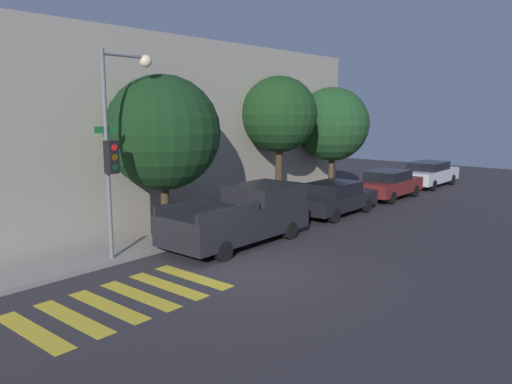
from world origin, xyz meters
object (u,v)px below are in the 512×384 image
at_px(sedan_far_end, 429,173).
at_px(tree_midblock, 279,115).
at_px(traffic_light_pole, 118,133).
at_px(sedan_middle, 388,184).
at_px(tree_near_corner, 163,133).
at_px(pickup_truck, 242,215).
at_px(sedan_near_corner, 334,198).
at_px(tree_far_end, 332,124).

xyz_separation_m(sedan_far_end, tree_midblock, (-11.28, 2.09, 3.37)).
bearing_deg(traffic_light_pole, tree_midblock, 5.56).
bearing_deg(traffic_light_pole, sedan_far_end, -3.69).
xyz_separation_m(sedan_middle, tree_midblock, (-6.09, 2.09, 3.38)).
bearing_deg(tree_near_corner, sedan_middle, -9.70).
xyz_separation_m(pickup_truck, sedan_near_corner, (5.71, 0.00, -0.19)).
relative_size(pickup_truck, tree_midblock, 0.91).
distance_m(sedan_far_end, tree_far_end, 7.96).
bearing_deg(tree_near_corner, traffic_light_pole, -160.17).
bearing_deg(tree_midblock, sedan_middle, -18.95).
xyz_separation_m(sedan_near_corner, sedan_far_end, (10.25, -0.00, 0.02)).
height_order(pickup_truck, sedan_far_end, pickup_truck).
xyz_separation_m(pickup_truck, tree_midblock, (4.68, 2.09, 3.20)).
bearing_deg(tree_far_end, sedan_far_end, -16.39).
height_order(sedan_far_end, tree_midblock, tree_midblock).
relative_size(traffic_light_pole, tree_midblock, 1.04).
bearing_deg(sedan_near_corner, pickup_truck, -180.00).
height_order(sedan_middle, tree_midblock, tree_midblock).
distance_m(sedan_near_corner, tree_near_corner, 8.01).
distance_m(traffic_light_pole, pickup_truck, 4.84).
bearing_deg(sedan_near_corner, tree_far_end, 33.67).
xyz_separation_m(pickup_truck, sedan_far_end, (15.96, 0.00, -0.17)).
xyz_separation_m(traffic_light_pole, pickup_truck, (3.75, -1.27, -2.79)).
distance_m(sedan_middle, tree_far_end, 4.06).
xyz_separation_m(pickup_truck, sedan_middle, (10.77, 0.00, -0.18)).
bearing_deg(tree_far_end, sedan_middle, -47.42).
bearing_deg(tree_midblock, sedan_far_end, -10.51).
distance_m(traffic_light_pole, tree_midblock, 8.48).
bearing_deg(sedan_middle, tree_midblock, 161.05).
distance_m(traffic_light_pole, sedan_far_end, 19.97).
distance_m(traffic_light_pole, sedan_middle, 14.87).
relative_size(sedan_near_corner, tree_far_end, 0.79).
relative_size(traffic_light_pole, tree_far_end, 1.10).
height_order(sedan_middle, tree_far_end, tree_far_end).
bearing_deg(sedan_middle, tree_far_end, 132.58).
bearing_deg(traffic_light_pole, sedan_near_corner, -7.66).
bearing_deg(tree_near_corner, pickup_truck, -54.83).
xyz_separation_m(traffic_light_pole, sedan_far_end, (19.71, -1.27, -2.95)).
relative_size(pickup_truck, sedan_far_end, 1.11).
xyz_separation_m(sedan_middle, tree_far_end, (-1.92, 2.09, 2.90)).
xyz_separation_m(traffic_light_pole, tree_midblock, (8.43, 0.82, 0.42)).
relative_size(sedan_near_corner, sedan_far_end, 0.90).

